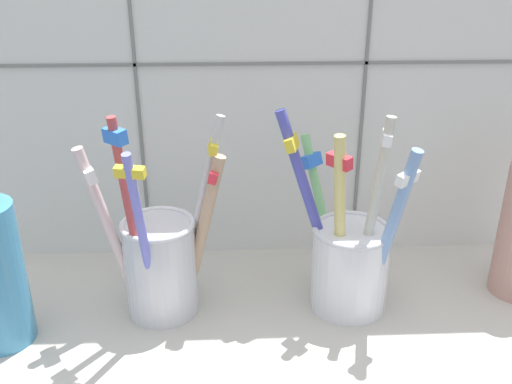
# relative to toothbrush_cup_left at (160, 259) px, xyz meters

# --- Properties ---
(counter_slab) EXTENTS (0.64, 0.22, 0.02)m
(counter_slab) POSITION_rel_toothbrush_cup_left_xyz_m (0.08, -0.01, -0.06)
(counter_slab) COLOR #BCB7AD
(counter_slab) RESTS_ON ground
(tile_wall_back) EXTENTS (0.64, 0.02, 0.45)m
(tile_wall_back) POSITION_rel_toothbrush_cup_left_xyz_m (0.08, 0.11, 0.15)
(tile_wall_back) COLOR silver
(tile_wall_back) RESTS_ON ground
(toothbrush_cup_left) EXTENTS (0.12, 0.09, 0.19)m
(toothbrush_cup_left) POSITION_rel_toothbrush_cup_left_xyz_m (0.00, 0.00, 0.00)
(toothbrush_cup_left) COLOR silver
(toothbrush_cup_left) RESTS_ON counter_slab
(toothbrush_cup_right) EXTENTS (0.11, 0.10, 0.18)m
(toothbrush_cup_right) POSITION_rel_toothbrush_cup_left_xyz_m (0.16, 0.00, -0.00)
(toothbrush_cup_right) COLOR silver
(toothbrush_cup_right) RESTS_ON counter_slab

